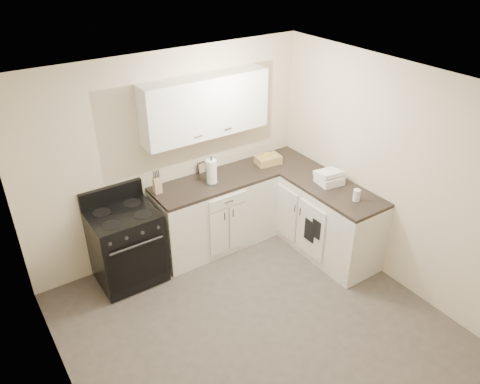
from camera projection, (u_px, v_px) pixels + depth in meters
floor at (256, 328)px, 4.86m from camera, size 3.60×3.60×0.00m
ceiling at (262, 95)px, 3.62m from camera, size 3.60×3.60×0.00m
wall_back at (170, 157)px, 5.54m from camera, size 3.60×0.00×3.60m
wall_right at (392, 176)px, 5.11m from camera, size 0.00×3.60×3.60m
wall_left at (57, 307)px, 3.37m from camera, size 0.00×3.60×3.60m
wall_front at (426, 362)px, 2.95m from camera, size 3.60×0.00×3.60m
base_cabinets_back at (215, 214)px, 5.93m from camera, size 1.55×0.60×0.90m
base_cabinets_right at (314, 212)px, 5.98m from camera, size 0.60×1.90×0.90m
countertop_back at (214, 182)px, 5.69m from camera, size 1.55×0.60×0.04m
countertop_right at (317, 180)px, 5.74m from camera, size 0.60×1.90×0.04m
upper_cabinets at (205, 106)px, 5.34m from camera, size 1.55×0.30×0.70m
stove at (127, 246)px, 5.32m from camera, size 0.73×0.62×0.88m
knife_block at (157, 185)px, 5.38m from camera, size 0.09×0.08×0.19m
paper_towel at (212, 172)px, 5.56m from camera, size 0.16×0.16×0.30m
soap_bottle at (209, 176)px, 5.58m from camera, size 0.08×0.08×0.19m
picture_frame at (202, 168)px, 5.82m from camera, size 0.12×0.06×0.15m
wicker_basket at (268, 160)px, 6.06m from camera, size 0.34×0.25×0.11m
countertop_grill at (329, 179)px, 5.60m from camera, size 0.31×0.30×0.10m
glass_jar at (357, 195)px, 5.24m from camera, size 0.10×0.10×0.14m
oven_mitt_near at (316, 229)px, 5.49m from camera, size 0.02×0.14×0.24m
oven_mitt_far at (310, 230)px, 5.61m from camera, size 0.02×0.16×0.28m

